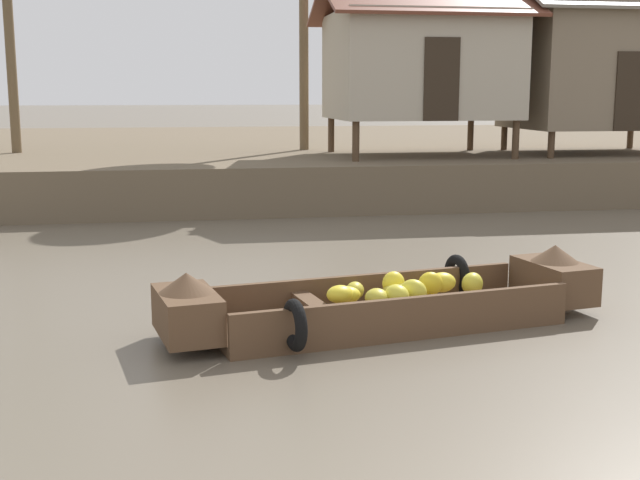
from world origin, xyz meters
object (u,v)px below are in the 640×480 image
object	(u,v)px
fishing_skiff_distant	(614,186)
stilt_house_mid_right	(420,63)
stilt_house_right	(598,65)
banana_boat	(387,302)

from	to	relation	value
fishing_skiff_distant	stilt_house_mid_right	bearing A→B (deg)	166.51
stilt_house_right	banana_boat	bearing A→B (deg)	-126.95
fishing_skiff_distant	stilt_house_right	bearing A→B (deg)	89.57
banana_boat	stilt_house_mid_right	bearing A→B (deg)	71.86
fishing_skiff_distant	stilt_house_right	world-z (taller)	stilt_house_right
banana_boat	stilt_house_mid_right	distance (m)	11.67
stilt_house_mid_right	stilt_house_right	size ratio (longest dim) A/B	1.02
stilt_house_mid_right	stilt_house_right	world-z (taller)	stilt_house_right
banana_boat	stilt_house_right	world-z (taller)	stilt_house_right
banana_boat	fishing_skiff_distant	size ratio (longest dim) A/B	1.05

